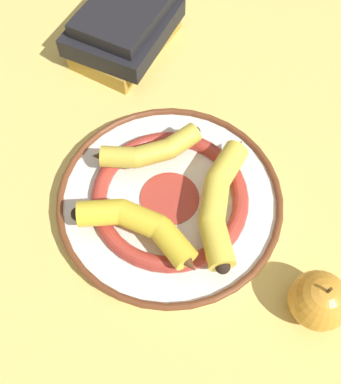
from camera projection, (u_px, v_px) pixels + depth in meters
name	position (u px, v px, depth m)	size (l,w,h in m)	color
ground_plane	(165.00, 224.00, 0.65)	(2.80, 2.80, 0.00)	#E5CC6B
decorative_bowl	(170.00, 199.00, 0.65)	(0.33, 0.33, 0.03)	white
banana_a	(149.00, 151.00, 0.66)	(0.10, 0.15, 0.03)	gold
banana_b	(220.00, 199.00, 0.61)	(0.21, 0.06, 0.04)	yellow
banana_c	(140.00, 226.00, 0.60)	(0.09, 0.19, 0.04)	yellow
book_stack	(126.00, 27.00, 0.79)	(0.23, 0.19, 0.09)	#B28933
apple	(319.00, 300.00, 0.56)	(0.08, 0.08, 0.09)	gold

